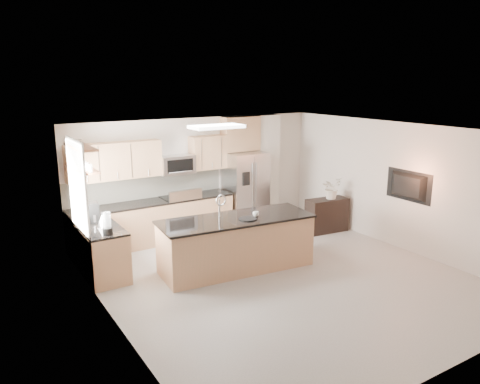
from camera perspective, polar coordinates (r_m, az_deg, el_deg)
floor at (r=8.49m, az=5.10°, el=-10.31°), size 6.50×6.50×0.00m
ceiling at (r=7.81m, az=5.51°, el=7.40°), size 6.00×6.50×0.02m
wall_back at (r=10.75m, az=-5.22°, el=2.10°), size 6.00×0.02×2.60m
wall_front at (r=5.95m, az=24.78°, el=-8.78°), size 6.00×0.02×2.60m
wall_left at (r=6.75m, az=-15.55°, el=-5.38°), size 0.02×6.50×2.60m
wall_right at (r=10.11m, az=18.98°, el=0.66°), size 0.02×6.50×2.60m
back_counter at (r=10.19m, az=-10.47°, el=-3.53°), size 3.55×0.66×1.44m
left_counter at (r=8.79m, az=-16.67°, el=-6.78°), size 0.66×1.50×0.92m
range at (r=10.41m, az=-7.25°, el=-3.04°), size 0.76×0.64×1.14m
upper_cabinets at (r=9.99m, az=-11.54°, el=4.06°), size 3.50×0.33×0.75m
microwave at (r=10.25m, az=-7.74°, el=3.34°), size 0.76×0.40×0.40m
refrigerator at (r=11.03m, az=0.63°, el=0.27°), size 0.92×0.78×1.78m
partition_column at (r=11.54m, az=3.21°, el=2.93°), size 0.60×0.30×2.60m
window at (r=8.40m, az=-19.20°, el=0.55°), size 0.04×1.15×1.65m
shelf_lower at (r=8.46m, az=-18.68°, el=2.77°), size 0.30×1.20×0.04m
shelf_upper at (r=8.40m, az=-18.87°, el=5.24°), size 0.30×1.20×0.04m
ceiling_fixture at (r=8.93m, az=-2.87°, el=7.96°), size 1.00×0.50×0.06m
island at (r=8.66m, az=-0.47°, el=-6.27°), size 2.92×1.30×1.40m
credenza at (r=10.95m, az=10.53°, el=-2.79°), size 1.00×0.50×0.77m
cup at (r=8.60m, az=1.94°, el=-2.69°), size 0.14×0.14×0.09m
platter at (r=8.43m, az=0.96°, el=-3.28°), size 0.39×0.39×0.02m
blender at (r=8.07m, az=-15.87°, el=-3.87°), size 0.17×0.17×0.38m
kettle at (r=8.52m, az=-16.40°, el=-3.33°), size 0.21×0.21×0.26m
coffee_maker at (r=8.80m, az=-17.48°, el=-2.45°), size 0.22×0.26×0.37m
bowl at (r=8.74m, az=-19.45°, el=5.88°), size 0.34×0.34×0.08m
flower_vase at (r=10.79m, az=11.14°, el=1.13°), size 0.72×0.64×0.75m
television at (r=9.91m, az=19.56°, el=0.66°), size 0.14×1.08×0.62m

